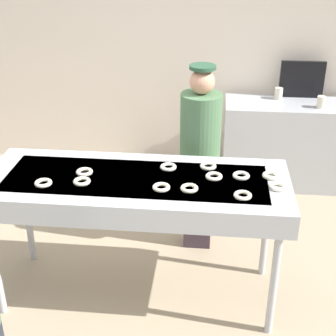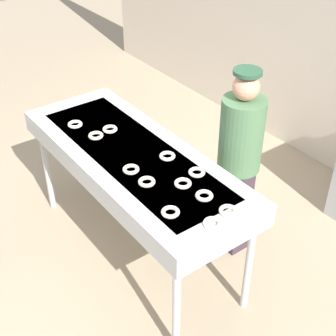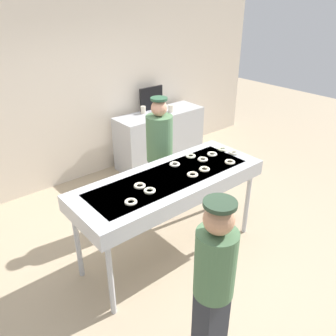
{
  "view_description": "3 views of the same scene",
  "coord_description": "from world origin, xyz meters",
  "px_view_note": "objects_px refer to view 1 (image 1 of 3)",
  "views": [
    {
      "loc": [
        0.53,
        -3.0,
        2.64
      ],
      "look_at": [
        0.21,
        0.21,
        1.02
      ],
      "focal_mm": 51.87,
      "sensor_mm": 36.0,
      "label": 1
    },
    {
      "loc": [
        2.64,
        -1.62,
        3.05
      ],
      "look_at": [
        0.25,
        0.15,
        0.96
      ],
      "focal_mm": 51.96,
      "sensor_mm": 36.0,
      "label": 2
    },
    {
      "loc": [
        -2.1,
        -2.48,
        2.81
      ],
      "look_at": [
        0.12,
        0.17,
        1.03
      ],
      "focal_mm": 36.84,
      "sensor_mm": 36.0,
      "label": 3
    }
  ],
  "objects_px": {
    "fryer_conveyor": "(136,189)",
    "sugar_donut_3": "(84,172)",
    "sugar_donut_6": "(208,166)",
    "sugar_donut_9": "(189,188)",
    "worker_baker": "(200,150)",
    "paper_cup_0": "(321,102)",
    "sugar_donut_7": "(82,181)",
    "sugar_donut_5": "(43,183)",
    "sugar_donut_11": "(271,176)",
    "menu_display": "(302,79)",
    "sugar_donut_10": "(243,195)",
    "sugar_donut_8": "(214,176)",
    "sugar_donut_1": "(161,187)",
    "sugar_donut_2": "(168,167)",
    "prep_counter": "(297,145)",
    "sugar_donut_4": "(241,176)",
    "paper_cup_1": "(279,93)",
    "sugar_donut_0": "(278,187)"
  },
  "relations": [
    {
      "from": "sugar_donut_7",
      "to": "sugar_donut_8",
      "type": "height_order",
      "value": "same"
    },
    {
      "from": "sugar_donut_10",
      "to": "menu_display",
      "type": "height_order",
      "value": "menu_display"
    },
    {
      "from": "sugar_donut_4",
      "to": "sugar_donut_5",
      "type": "relative_size",
      "value": 1.0
    },
    {
      "from": "sugar_donut_2",
      "to": "menu_display",
      "type": "distance_m",
      "value": 2.41
    },
    {
      "from": "sugar_donut_10",
      "to": "worker_baker",
      "type": "distance_m",
      "value": 0.97
    },
    {
      "from": "sugar_donut_11",
      "to": "menu_display",
      "type": "relative_size",
      "value": 0.26
    },
    {
      "from": "sugar_donut_5",
      "to": "sugar_donut_11",
      "type": "distance_m",
      "value": 1.6
    },
    {
      "from": "sugar_donut_0",
      "to": "menu_display",
      "type": "bearing_deg",
      "value": 78.22
    },
    {
      "from": "sugar_donut_0",
      "to": "paper_cup_1",
      "type": "bearing_deg",
      "value": 83.96
    },
    {
      "from": "paper_cup_0",
      "to": "fryer_conveyor",
      "type": "bearing_deg",
      "value": -130.6
    },
    {
      "from": "paper_cup_1",
      "to": "sugar_donut_5",
      "type": "bearing_deg",
      "value": -128.52
    },
    {
      "from": "fryer_conveyor",
      "to": "menu_display",
      "type": "distance_m",
      "value": 2.68
    },
    {
      "from": "sugar_donut_0",
      "to": "sugar_donut_8",
      "type": "distance_m",
      "value": 0.45
    },
    {
      "from": "sugar_donut_1",
      "to": "sugar_donut_5",
      "type": "bearing_deg",
      "value": -178.63
    },
    {
      "from": "sugar_donut_5",
      "to": "worker_baker",
      "type": "bearing_deg",
      "value": 39.86
    },
    {
      "from": "sugar_donut_5",
      "to": "paper_cup_0",
      "type": "bearing_deg",
      "value": 42.55
    },
    {
      "from": "sugar_donut_9",
      "to": "worker_baker",
      "type": "xyz_separation_m",
      "value": [
        0.04,
        0.85,
        -0.1
      ]
    },
    {
      "from": "sugar_donut_7",
      "to": "paper_cup_0",
      "type": "xyz_separation_m",
      "value": [
        1.99,
        2.01,
        -0.04
      ]
    },
    {
      "from": "sugar_donut_6",
      "to": "sugar_donut_8",
      "type": "xyz_separation_m",
      "value": [
        0.04,
        -0.16,
        0.0
      ]
    },
    {
      "from": "paper_cup_0",
      "to": "menu_display",
      "type": "relative_size",
      "value": 0.26
    },
    {
      "from": "sugar_donut_2",
      "to": "sugar_donut_4",
      "type": "distance_m",
      "value": 0.54
    },
    {
      "from": "sugar_donut_8",
      "to": "menu_display",
      "type": "xyz_separation_m",
      "value": [
        0.91,
        2.18,
        0.1
      ]
    },
    {
      "from": "sugar_donut_1",
      "to": "sugar_donut_10",
      "type": "height_order",
      "value": "same"
    },
    {
      "from": "sugar_donut_7",
      "to": "sugar_donut_11",
      "type": "relative_size",
      "value": 1.0
    },
    {
      "from": "fryer_conveyor",
      "to": "paper_cup_1",
      "type": "bearing_deg",
      "value": 60.38
    },
    {
      "from": "sugar_donut_7",
      "to": "worker_baker",
      "type": "height_order",
      "value": "worker_baker"
    },
    {
      "from": "sugar_donut_1",
      "to": "sugar_donut_6",
      "type": "distance_m",
      "value": 0.47
    },
    {
      "from": "sugar_donut_6",
      "to": "sugar_donut_11",
      "type": "xyz_separation_m",
      "value": [
        0.45,
        -0.11,
        0.0
      ]
    },
    {
      "from": "sugar_donut_5",
      "to": "paper_cup_1",
      "type": "height_order",
      "value": "paper_cup_1"
    },
    {
      "from": "sugar_donut_5",
      "to": "sugar_donut_3",
      "type": "bearing_deg",
      "value": 38.51
    },
    {
      "from": "sugar_donut_2",
      "to": "sugar_donut_3",
      "type": "height_order",
      "value": "same"
    },
    {
      "from": "sugar_donut_2",
      "to": "sugar_donut_6",
      "type": "bearing_deg",
      "value": 8.77
    },
    {
      "from": "prep_counter",
      "to": "paper_cup_0",
      "type": "bearing_deg",
      "value": -31.87
    },
    {
      "from": "menu_display",
      "to": "sugar_donut_2",
      "type": "bearing_deg",
      "value": -121.16
    },
    {
      "from": "sugar_donut_1",
      "to": "worker_baker",
      "type": "distance_m",
      "value": 0.89
    },
    {
      "from": "sugar_donut_2",
      "to": "paper_cup_0",
      "type": "relative_size",
      "value": 0.98
    },
    {
      "from": "sugar_donut_4",
      "to": "sugar_donut_7",
      "type": "relative_size",
      "value": 1.0
    },
    {
      "from": "sugar_donut_10",
      "to": "sugar_donut_4",
      "type": "bearing_deg",
      "value": 90.18
    },
    {
      "from": "sugar_donut_10",
      "to": "menu_display",
      "type": "bearing_deg",
      "value": 73.55
    },
    {
      "from": "sugar_donut_6",
      "to": "sugar_donut_9",
      "type": "relative_size",
      "value": 1.0
    },
    {
      "from": "sugar_donut_5",
      "to": "paper_cup_0",
      "type": "relative_size",
      "value": 0.98
    },
    {
      "from": "paper_cup_0",
      "to": "sugar_donut_9",
      "type": "bearing_deg",
      "value": -121.3
    },
    {
      "from": "sugar_donut_3",
      "to": "sugar_donut_8",
      "type": "bearing_deg",
      "value": 1.53
    },
    {
      "from": "prep_counter",
      "to": "menu_display",
      "type": "height_order",
      "value": "menu_display"
    },
    {
      "from": "sugar_donut_1",
      "to": "sugar_donut_7",
      "type": "xyz_separation_m",
      "value": [
        -0.56,
        0.03,
        0.0
      ]
    },
    {
      "from": "worker_baker",
      "to": "prep_counter",
      "type": "distance_m",
      "value": 1.72
    },
    {
      "from": "fryer_conveyor",
      "to": "sugar_donut_3",
      "type": "distance_m",
      "value": 0.39
    },
    {
      "from": "sugar_donut_2",
      "to": "sugar_donut_6",
      "type": "distance_m",
      "value": 0.3
    },
    {
      "from": "sugar_donut_6",
      "to": "prep_counter",
      "type": "xyz_separation_m",
      "value": [
        0.96,
        1.79,
        -0.57
      ]
    },
    {
      "from": "fryer_conveyor",
      "to": "sugar_donut_11",
      "type": "height_order",
      "value": "sugar_donut_11"
    }
  ]
}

